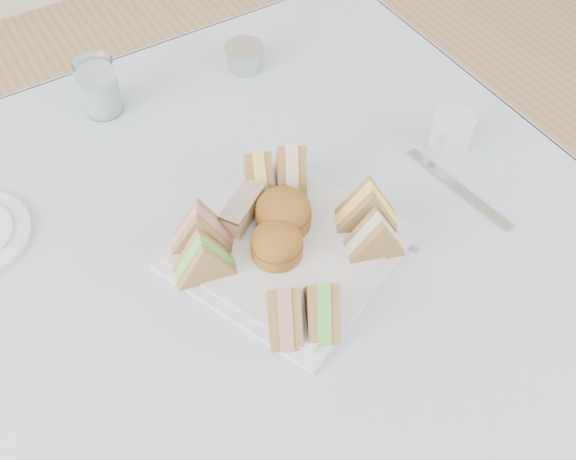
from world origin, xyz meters
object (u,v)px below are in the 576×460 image
creamer_jug (452,131)px  table (270,354)px  serving_plate (288,249)px  water_glass (99,87)px

creamer_jug → table: bearing=171.2°
serving_plate → creamer_jug: (0.34, 0.05, 0.02)m
water_glass → creamer_jug: 0.59m
serving_plate → creamer_jug: bearing=-14.5°
water_glass → creamer_jug: (0.45, -0.38, -0.02)m
table → serving_plate: (0.01, -0.04, 0.38)m
serving_plate → table: bearing=85.3°
table → serving_plate: bearing=-72.0°
table → creamer_jug: bearing=1.0°
creamer_jug → water_glass: bearing=130.3°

